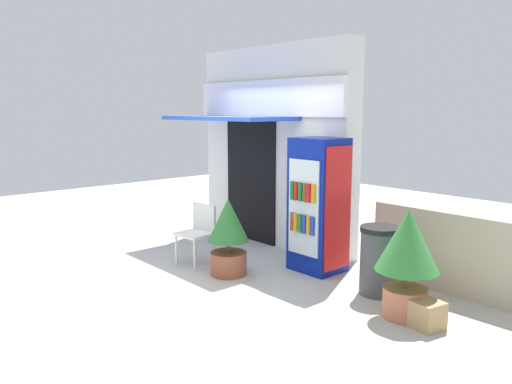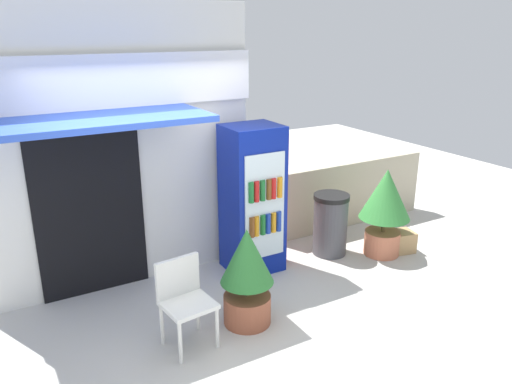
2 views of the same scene
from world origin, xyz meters
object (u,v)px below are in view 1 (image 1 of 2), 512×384
(plastic_chair, at_px, (199,229))
(potted_plant_curbside, at_px, (407,252))
(drink_cooler, at_px, (318,205))
(cardboard_box, at_px, (421,312))
(trash_bin, at_px, (379,260))
(potted_plant_near_shop, at_px, (228,233))

(plastic_chair, height_order, potted_plant_curbside, potted_plant_curbside)
(drink_cooler, height_order, cardboard_box, drink_cooler)
(trash_bin, bearing_deg, potted_plant_near_shop, -152.97)
(cardboard_box, bearing_deg, potted_plant_near_shop, -169.70)
(plastic_chair, distance_m, potted_plant_near_shop, 0.67)
(plastic_chair, height_order, cardboard_box, plastic_chair)
(drink_cooler, height_order, trash_bin, drink_cooler)
(plastic_chair, xyz_separation_m, trash_bin, (2.39, 0.88, -0.08))
(potted_plant_curbside, bearing_deg, potted_plant_near_shop, -167.40)
(potted_plant_curbside, relative_size, trash_bin, 1.42)
(cardboard_box, bearing_deg, potted_plant_curbside, 166.06)
(plastic_chair, relative_size, potted_plant_near_shop, 0.82)
(plastic_chair, bearing_deg, trash_bin, 20.22)
(potted_plant_near_shop, bearing_deg, plastic_chair, -179.99)
(cardboard_box, bearing_deg, plastic_chair, -171.82)
(potted_plant_near_shop, distance_m, potted_plant_curbside, 2.36)
(potted_plant_near_shop, bearing_deg, trash_bin, 27.03)
(drink_cooler, distance_m, potted_plant_curbside, 1.74)
(drink_cooler, bearing_deg, trash_bin, -7.40)
(drink_cooler, bearing_deg, potted_plant_curbside, -16.96)
(potted_plant_near_shop, bearing_deg, cardboard_box, 10.30)
(drink_cooler, relative_size, potted_plant_near_shop, 1.75)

